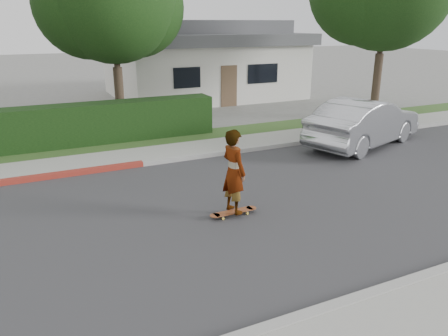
{
  "coord_description": "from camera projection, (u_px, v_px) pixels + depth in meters",
  "views": [
    {
      "loc": [
        -2.2,
        -8.42,
        4.17
      ],
      "look_at": [
        1.88,
        0.15,
        1.0
      ],
      "focal_mm": 35.0,
      "sensor_mm": 36.0,
      "label": 1
    }
  ],
  "objects": [
    {
      "name": "tree_center",
      "position": [
        111.0,
        2.0,
        16.35
      ],
      "size": [
        5.66,
        4.84,
        7.44
      ],
      "color": "#33261C",
      "rests_on": "ground"
    },
    {
      "name": "road",
      "position": [
        148.0,
        225.0,
        9.43
      ],
      "size": [
        60.0,
        8.0,
        0.01
      ],
      "primitive_type": "cube",
      "color": "#2D2D30",
      "rests_on": "ground"
    },
    {
      "name": "planting_strip",
      "position": [
        95.0,
        148.0,
        15.07
      ],
      "size": [
        60.0,
        1.6,
        0.1
      ],
      "primitive_type": "cube",
      "color": "#2D4C1E",
      "rests_on": "ground"
    },
    {
      "name": "house",
      "position": [
        202.0,
        60.0,
        25.73
      ],
      "size": [
        10.6,
        8.6,
        4.3
      ],
      "color": "beige",
      "rests_on": "ground"
    },
    {
      "name": "sidewalk_far",
      "position": [
        104.0,
        160.0,
        13.69
      ],
      "size": [
        60.0,
        1.6,
        0.12
      ],
      "primitive_type": "cube",
      "color": "gray",
      "rests_on": "ground"
    },
    {
      "name": "ground",
      "position": [
        149.0,
        226.0,
        9.43
      ],
      "size": [
        120.0,
        120.0,
        0.0
      ],
      "primitive_type": "plane",
      "color": "slate",
      "rests_on": "ground"
    },
    {
      "name": "skateboarder",
      "position": [
        234.0,
        172.0,
        9.56
      ],
      "size": [
        0.57,
        0.76,
        1.9
      ],
      "primitive_type": "imported",
      "rotation": [
        0.0,
        0.0,
        1.74
      ],
      "color": "white",
      "rests_on": "skateboard"
    },
    {
      "name": "skateboard",
      "position": [
        233.0,
        212.0,
        9.87
      ],
      "size": [
        1.16,
        0.26,
        0.11
      ],
      "rotation": [
        0.0,
        0.0,
        0.02
      ],
      "color": "gold",
      "rests_on": "ground"
    },
    {
      "name": "car_silver",
      "position": [
        364.0,
        122.0,
        15.32
      ],
      "size": [
        5.38,
        3.28,
        1.67
      ],
      "primitive_type": "imported",
      "rotation": [
        0.0,
        0.0,
        1.89
      ],
      "color": "silver",
      "rests_on": "ground"
    },
    {
      "name": "curb_far",
      "position": [
        109.0,
        168.0,
        12.92
      ],
      "size": [
        60.0,
        0.2,
        0.15
      ],
      "primitive_type": "cube",
      "color": "#9E9E99",
      "rests_on": "ground"
    }
  ]
}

